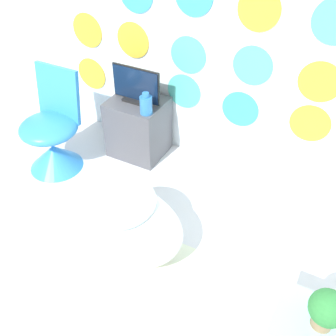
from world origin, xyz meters
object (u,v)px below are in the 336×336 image
at_px(bathtub, 120,223).
at_px(vase, 146,105).
at_px(potted_plant_left, 327,309).
at_px(chair, 53,140).
at_px(tv, 136,87).

bearing_deg(bathtub, vase, 108.49).
height_order(vase, potted_plant_left, vase).
height_order(chair, tv, chair).
distance_m(chair, vase, 0.85).
relative_size(chair, vase, 4.71).
distance_m(chair, tv, 0.82).
relative_size(bathtub, tv, 2.09).
bearing_deg(chair, bathtub, -26.26).
bearing_deg(bathtub, potted_plant_left, -11.95).
relative_size(bathtub, vase, 4.96).
bearing_deg(tv, chair, -135.80).
distance_m(vase, potted_plant_left, 1.95).
bearing_deg(bathtub, tv, 114.63).
xyz_separation_m(chair, vase, (0.69, 0.38, 0.33)).
bearing_deg(bathtub, chair, 153.74).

